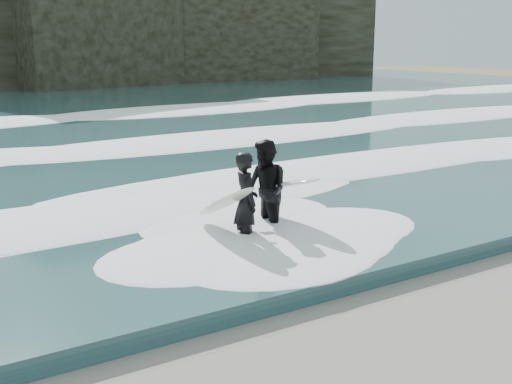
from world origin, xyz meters
TOP-DOWN VIEW (x-y plane):
  - sea at (0.00, 29.00)m, footprint 90.00×52.00m
  - foam_near at (0.00, 9.00)m, footprint 60.00×3.20m
  - foam_mid at (0.00, 16.00)m, footprint 60.00×4.00m
  - foam_far at (0.00, 25.00)m, footprint 60.00×4.80m
  - surfer_left at (-0.92, 5.67)m, footprint 0.97×1.83m
  - surfer_right at (-0.22, 5.95)m, footprint 1.13×2.03m

SIDE VIEW (x-z plane):
  - sea at x=0.00m, z-range 0.00..0.30m
  - foam_near at x=0.00m, z-range 0.30..0.50m
  - foam_mid at x=0.00m, z-range 0.30..0.54m
  - foam_far at x=0.00m, z-range 0.30..0.60m
  - surfer_left at x=-0.92m, z-range 0.01..1.79m
  - surfer_right at x=-0.22m, z-range 0.01..1.91m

